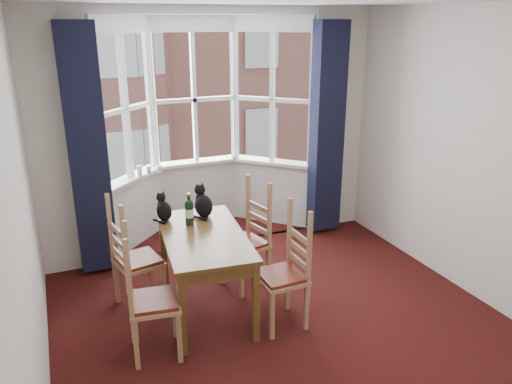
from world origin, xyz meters
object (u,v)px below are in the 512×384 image
dining_table (204,244)px  candle_short (149,170)px  cat_right (203,204)px  chair_left_near (143,304)px  chair_right_near (289,275)px  chair_right_far (252,242)px  wine_bottle (189,211)px  chair_left_far (129,264)px  cat_left (164,209)px  candle_extra (159,169)px  candle_tall (139,171)px

dining_table → candle_short: bearing=94.3°
cat_right → candle_short: 1.37m
chair_left_near → chair_right_near: bearing=-1.5°
candle_short → chair_right_far: bearing=-63.7°
dining_table → chair_right_far: size_ratio=1.55×
chair_right_far → candle_short: size_ratio=8.81×
wine_bottle → candle_short: size_ratio=3.01×
chair_left_near → chair_left_far: same height
cat_left → chair_left_far: bearing=-154.4°
candle_extra → chair_right_far: bearing=-68.2°
chair_right_near → candle_extra: bearing=105.7°
candle_extra → candle_tall: bearing=-168.6°
candle_tall → cat_left: bearing=-90.0°
dining_table → chair_right_far: (0.60, 0.29, -0.21)m
wine_bottle → dining_table: bearing=-79.0°
dining_table → wine_bottle: size_ratio=4.53×
chair_left_near → wine_bottle: size_ratio=2.92×
chair_right_near → candle_short: size_ratio=8.81×
dining_table → chair_right_far: bearing=26.0°
chair_left_far → cat_left: size_ratio=3.22×
chair_right_near → cat_right: bearing=118.5°
candle_short → cat_right: bearing=-78.6°
chair_right_near → cat_left: cat_left is taller
chair_left_far → candle_extra: bearing=66.8°
chair_right_far → candle_tall: candle_tall is taller
candle_tall → candle_short: bearing=14.4°
chair_left_near → wine_bottle: bearing=50.1°
chair_left_near → candle_extra: (0.66, 2.26, 0.44)m
chair_right_near → candle_tall: bearing=111.7°
candle_tall → wine_bottle: bearing=-82.3°
chair_left_far → wine_bottle: size_ratio=2.92×
chair_left_far → chair_left_near: bearing=-91.3°
cat_left → candle_short: (0.12, 1.30, 0.03)m
chair_left_far → chair_right_far: 1.25m
chair_right_near → chair_right_far: size_ratio=1.00×
cat_left → wine_bottle: 0.29m
candle_short → candle_extra: size_ratio=1.20×
dining_table → candle_tall: candle_tall is taller
wine_bottle → candle_short: 1.51m
chair_left_far → cat_left: cat_left is taller
chair_right_near → chair_left_near: bearing=178.5°
dining_table → chair_left_near: bearing=-145.3°
chair_right_near → chair_right_far: same height
cat_left → cat_right: 0.39m
cat_right → candle_extra: cat_right is taller
chair_right_far → wine_bottle: wine_bottle is taller
dining_table → candle_short: candle_short is taller
chair_right_near → candle_extra: size_ratio=10.61×
candle_short → wine_bottle: bearing=-86.9°
chair_left_far → candle_short: 1.64m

